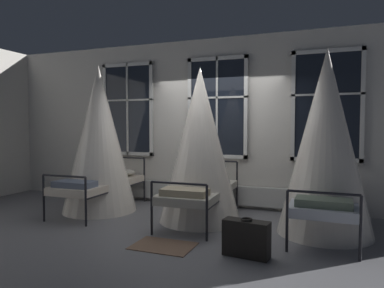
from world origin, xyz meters
name	(u,v)px	position (x,y,z in m)	size (l,w,h in m)	color
ground	(196,222)	(0.00, 0.00, 0.00)	(17.31, 17.31, 0.00)	slate
back_wall_with_windows	(219,123)	(0.00, 1.32, 1.64)	(9.64, 0.10, 3.28)	silver
window_bank	(217,145)	(0.00, 1.20, 1.20)	(5.16, 0.10, 2.83)	black
cot_first	(99,141)	(-1.95, 0.12, 1.30)	(1.35, 1.98, 2.70)	black
cot_second	(200,147)	(0.03, 0.11, 1.23)	(1.35, 1.99, 2.54)	black
cot_third	(326,145)	(1.97, 0.07, 1.31)	(1.35, 1.99, 2.70)	black
rug_second	(163,246)	(0.00, -1.25, 0.01)	(0.80, 0.56, 0.01)	brown
suitcase_dark	(246,238)	(1.09, -1.22, 0.22)	(0.58, 0.28, 0.47)	black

